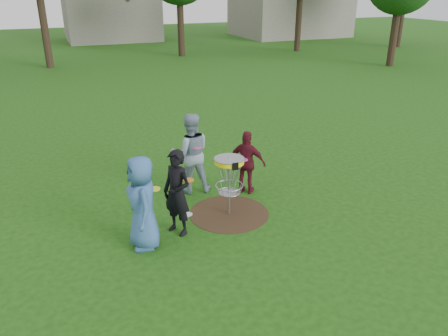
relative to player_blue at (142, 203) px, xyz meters
name	(u,v)px	position (x,y,z in m)	size (l,w,h in m)	color
ground	(229,213)	(2.04, 0.57, -0.94)	(100.00, 100.00, 0.00)	#19470F
dirt_patch	(229,213)	(2.04, 0.57, -0.94)	(1.80, 1.80, 0.01)	#47331E
player_blue	(142,203)	(0.00, 0.00, 0.00)	(0.92, 0.60, 1.89)	#375F98
player_black	(177,193)	(0.76, 0.24, -0.04)	(0.66, 0.43, 1.82)	black
player_grey	(191,153)	(1.64, 2.03, 0.06)	(0.97, 0.76, 2.00)	#7D92A2
player_maroon	(247,163)	(2.87, 1.42, -0.15)	(0.93, 0.39, 1.59)	#55131E
disc_on_grass	(188,214)	(1.15, 0.87, -0.94)	(0.22, 0.22, 0.02)	white
disc_golf_basket	(229,172)	(2.04, 0.57, 0.08)	(0.66, 0.67, 1.38)	#9EA0A5
held_discs	(198,168)	(1.42, 0.84, 0.17)	(2.62, 1.91, 0.27)	#E7F21A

